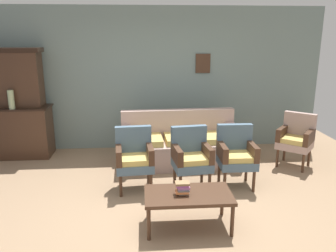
# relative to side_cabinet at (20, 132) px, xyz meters

# --- Properties ---
(ground_plane) EXTENTS (7.68, 7.68, 0.00)m
(ground_plane) POSITION_rel_side_cabinet_xyz_m (2.51, -2.25, -0.47)
(ground_plane) COLOR #997A5B
(wall_back_with_decor) EXTENTS (6.40, 0.09, 2.70)m
(wall_back_with_decor) POSITION_rel_side_cabinet_xyz_m (2.52, 0.38, 0.88)
(wall_back_with_decor) COLOR gray
(wall_back_with_decor) RESTS_ON ground
(side_cabinet) EXTENTS (1.16, 0.55, 0.93)m
(side_cabinet) POSITION_rel_side_cabinet_xyz_m (0.00, 0.00, 0.00)
(side_cabinet) COLOR #472D1E
(side_cabinet) RESTS_ON ground
(cabinet_upper_hutch) EXTENTS (0.99, 0.38, 1.03)m
(cabinet_upper_hutch) POSITION_rel_side_cabinet_xyz_m (0.00, 0.08, 0.98)
(cabinet_upper_hutch) COLOR #472D1E
(cabinet_upper_hutch) RESTS_ON side_cabinet
(vase_on_cabinet) EXTENTS (0.10, 0.10, 0.33)m
(vase_on_cabinet) POSITION_rel_side_cabinet_xyz_m (-0.01, -0.19, 0.63)
(vase_on_cabinet) COLOR #ABBC8A
(vase_on_cabinet) RESTS_ON side_cabinet
(floral_couch) EXTENTS (2.04, 0.89, 0.90)m
(floral_couch) POSITION_rel_side_cabinet_xyz_m (2.89, -0.59, -0.14)
(floral_couch) COLOR tan
(floral_couch) RESTS_ON ground
(armchair_by_doorway) EXTENTS (0.56, 0.53, 0.90)m
(armchair_by_doorway) POSITION_rel_side_cabinet_xyz_m (2.12, -1.54, 0.03)
(armchair_by_doorway) COLOR slate
(armchair_by_doorway) RESTS_ON ground
(armchair_near_cabinet) EXTENTS (0.57, 0.55, 0.90)m
(armchair_near_cabinet) POSITION_rel_side_cabinet_xyz_m (2.93, -1.59, 0.03)
(armchair_near_cabinet) COLOR slate
(armchair_near_cabinet) RESTS_ON ground
(armchair_row_middle) EXTENTS (0.53, 0.50, 0.90)m
(armchair_row_middle) POSITION_rel_side_cabinet_xyz_m (3.60, -1.54, 0.03)
(armchair_row_middle) COLOR slate
(armchair_row_middle) RESTS_ON ground
(wingback_chair_by_fireplace) EXTENTS (0.71, 0.71, 0.90)m
(wingback_chair_by_fireplace) POSITION_rel_side_cabinet_xyz_m (4.83, -0.84, 0.03)
(wingback_chair_by_fireplace) COLOR tan
(wingback_chair_by_fireplace) RESTS_ON ground
(coffee_table) EXTENTS (1.00, 0.56, 0.42)m
(coffee_table) POSITION_rel_side_cabinet_xyz_m (2.75, -2.62, -0.09)
(coffee_table) COLOR #472D1E
(coffee_table) RESTS_ON ground
(book_stack_on_table) EXTENTS (0.16, 0.13, 0.14)m
(book_stack_on_table) POSITION_rel_side_cabinet_xyz_m (2.69, -2.64, 0.03)
(book_stack_on_table) COLOR tan
(book_stack_on_table) RESTS_ON coffee_table
(floor_vase_by_wall) EXTENTS (0.22, 0.22, 0.68)m
(floor_vase_by_wall) POSITION_rel_side_cabinet_xyz_m (5.36, -0.10, -0.13)
(floor_vase_by_wall) COLOR brown
(floor_vase_by_wall) RESTS_ON ground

